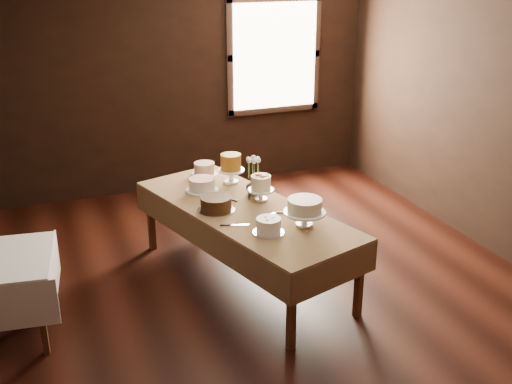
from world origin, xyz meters
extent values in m
cube|color=black|center=(0.00, 0.00, 0.00)|extent=(5.00, 6.00, 0.01)
cube|color=black|center=(0.00, 3.00, 1.40)|extent=(5.00, 0.02, 2.80)
cube|color=#FFEABF|center=(1.30, 2.94, 1.60)|extent=(1.10, 0.05, 1.30)
cube|color=#462511|center=(-0.05, -0.68, 0.32)|extent=(0.07, 0.07, 0.64)
cube|color=#462511|center=(-0.68, 1.36, 0.32)|extent=(0.07, 0.07, 0.64)
cube|color=#462511|center=(0.64, -0.47, 0.32)|extent=(0.07, 0.07, 0.64)
cube|color=#462511|center=(0.02, 1.57, 0.32)|extent=(0.07, 0.07, 0.64)
cube|color=#462511|center=(-0.02, 0.45, 0.68)|extent=(1.46, 2.39, 0.04)
cube|color=#9A7148|center=(-0.02, 0.45, 0.71)|extent=(1.54, 2.47, 0.01)
cube|color=#462511|center=(-1.80, -0.09, 0.31)|extent=(0.05, 0.05, 0.63)
cube|color=#462511|center=(-1.72, 0.54, 0.31)|extent=(0.05, 0.05, 0.63)
cylinder|color=white|center=(-0.10, 1.40, 0.72)|extent=(0.26, 0.26, 0.01)
cylinder|color=tan|center=(-0.10, 1.40, 0.78)|extent=(0.24, 0.24, 0.11)
cylinder|color=white|center=(-0.25, 0.97, 0.72)|extent=(0.31, 0.31, 0.01)
cylinder|color=white|center=(-0.25, 0.97, 0.78)|extent=(0.35, 0.35, 0.10)
cylinder|color=white|center=(0.08, 1.09, 0.79)|extent=(0.26, 0.26, 0.15)
cylinder|color=#A16217|center=(0.08, 1.09, 0.94)|extent=(0.28, 0.28, 0.15)
cylinder|color=silver|center=(-0.27, 0.47, 0.72)|extent=(0.33, 0.33, 0.01)
cylinder|color=#381E0B|center=(-0.27, 0.47, 0.78)|extent=(0.28, 0.28, 0.12)
cylinder|color=white|center=(0.19, 0.56, 0.77)|extent=(0.24, 0.24, 0.12)
cylinder|color=beige|center=(0.19, 0.56, 0.89)|extent=(0.21, 0.21, 0.13)
cylinder|color=silver|center=(-0.01, -0.12, 0.72)|extent=(0.25, 0.25, 0.01)
cylinder|color=white|center=(-0.01, -0.12, 0.78)|extent=(0.25, 0.25, 0.12)
cylinder|color=white|center=(0.32, -0.08, 0.78)|extent=(0.35, 0.35, 0.14)
cylinder|color=beige|center=(0.32, -0.08, 0.90)|extent=(0.39, 0.39, 0.11)
cube|color=silver|center=(0.12, 0.20, 0.72)|extent=(0.22, 0.14, 0.01)
cube|color=silver|center=(0.35, 0.17, 0.72)|extent=(0.23, 0.11, 0.01)
cube|color=silver|center=(-0.14, 0.72, 0.72)|extent=(0.18, 0.19, 0.01)
cube|color=silver|center=(0.15, 0.76, 0.72)|extent=(0.12, 0.23, 0.01)
cube|color=silver|center=(-0.18, 0.11, 0.72)|extent=(0.24, 0.09, 0.01)
imported|color=#2D2823|center=(0.18, 0.75, 0.79)|extent=(0.15, 0.15, 0.15)
camera|label=1|loc=(-1.70, -4.24, 2.82)|focal=42.98mm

